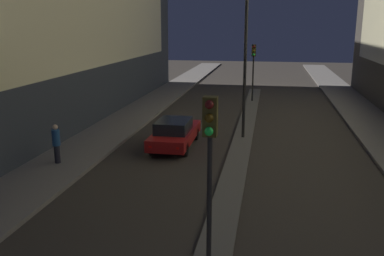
{
  "coord_description": "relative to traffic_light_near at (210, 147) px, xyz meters",
  "views": [
    {
      "loc": [
        1.26,
        -4.96,
        6.06
      ],
      "look_at": [
        -2.78,
        17.32,
        0.5
      ],
      "focal_mm": 40.0,
      "sensor_mm": 36.0,
      "label": 1
    }
  ],
  "objects": [
    {
      "name": "traffic_light_mid",
      "position": [
        0.0,
        24.14,
        0.0
      ],
      "size": [
        0.32,
        0.42,
        4.35
      ],
      "color": "black",
      "rests_on": "median_strip"
    },
    {
      "name": "street_lamp",
      "position": [
        0.0,
        13.03,
        2.44
      ],
      "size": [
        0.51,
        0.51,
        8.42
      ],
      "color": "black",
      "rests_on": "median_strip"
    },
    {
      "name": "car_left_lane",
      "position": [
        -3.27,
        10.98,
        -2.6
      ],
      "size": [
        1.82,
        4.76,
        1.45
      ],
      "color": "maroon",
      "rests_on": "ground"
    },
    {
      "name": "traffic_light_near",
      "position": [
        0.0,
        0.0,
        0.0
      ],
      "size": [
        0.32,
        0.42,
        4.35
      ],
      "color": "black",
      "rests_on": "median_strip"
    },
    {
      "name": "pedestrian_on_left_sidewalk",
      "position": [
        -7.64,
        7.15,
        -2.27
      ],
      "size": [
        0.34,
        0.34,
        1.71
      ],
      "color": "black",
      "rests_on": "sidewalk_left"
    },
    {
      "name": "median_strip",
      "position": [
        0.0,
        13.64,
        -3.27
      ],
      "size": [
        1.0,
        33.74,
        0.14
      ],
      "color": "#56544F",
      "rests_on": "ground"
    }
  ]
}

